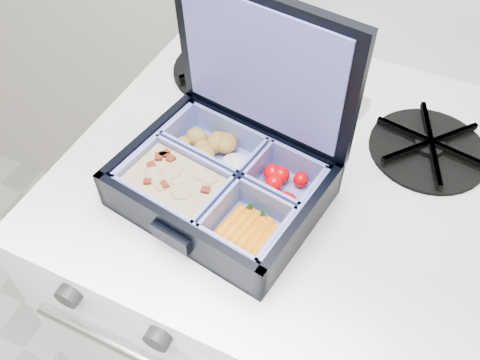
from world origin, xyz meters
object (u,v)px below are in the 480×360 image
at_px(stove, 287,302).
at_px(bento_box, 221,184).
at_px(burner_grate, 430,145).
at_px(fork, 322,145).

relative_size(stove, bento_box, 3.82).
height_order(bento_box, burner_grate, bento_box).
bearing_deg(fork, burner_grate, 36.34).
distance_m(burner_grate, fork, 0.14).
xyz_separation_m(bento_box, fork, (0.08, 0.14, -0.03)).
xyz_separation_m(burner_grate, fork, (-0.13, -0.05, -0.01)).
relative_size(bento_box, fork, 1.18).
xyz_separation_m(stove, fork, (0.01, 0.02, 0.46)).
relative_size(bento_box, burner_grate, 1.48).
height_order(burner_grate, fork, burner_grate).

